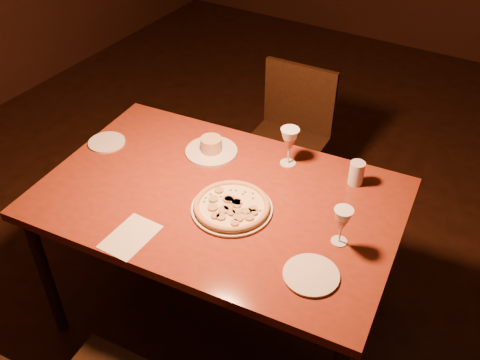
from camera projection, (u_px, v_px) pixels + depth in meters
The scene contains 11 objects.
floor at pixel (287, 303), 2.86m from camera, with size 7.00×7.00×0.00m, color black.
dining_table at pixel (219, 208), 2.33m from camera, with size 1.61×1.12×0.82m.
chair_far at pixel (288, 135), 3.19m from camera, with size 0.46×0.46×0.92m.
pizza_plate at pixel (232, 206), 2.20m from camera, with size 0.34×0.34×0.04m.
ramekin_saucer at pixel (211, 148), 2.52m from camera, with size 0.25×0.25×0.08m.
wine_glass_far at pixel (289, 147), 2.41m from camera, with size 0.09×0.09×0.19m, color #B5634B, non-canonical shape.
wine_glass_right at pixel (341, 226), 2.02m from camera, with size 0.07×0.07×0.16m, color #B5634B, non-canonical shape.
water_tumbler at pixel (356, 173), 2.32m from camera, with size 0.07×0.07×0.11m, color #B5BDC6.
side_plate_left at pixel (107, 142), 2.59m from camera, with size 0.18×0.18×0.01m, color silver.
side_plate_near at pixel (311, 275), 1.93m from camera, with size 0.21×0.21×0.01m, color silver.
menu_card at pixel (130, 237), 2.09m from camera, with size 0.15×0.23×0.00m, color beige.
Camera 1 is at (0.72, -1.69, 2.30)m, focal length 40.00 mm.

